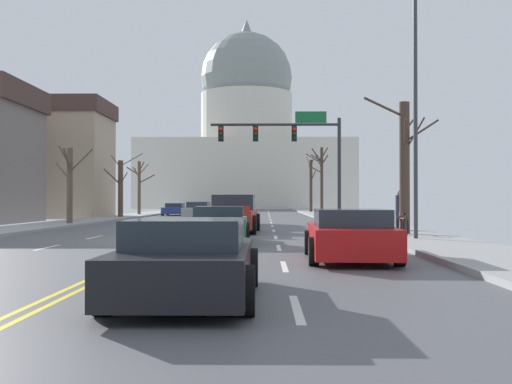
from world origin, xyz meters
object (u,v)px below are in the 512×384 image
(bicycle_parked, at_px, (403,225))
(sedan_oncoming_01, at_px, (175,210))
(sedan_near_03, at_px, (350,235))
(pickup_truck_near_01, at_px, (233,216))
(street_lamp_right, at_px, (408,89))
(sedan_near_00, at_px, (239,216))
(sedan_near_04, at_px, (188,261))
(sedan_oncoming_00, at_px, (198,211))
(pedestrian_00, at_px, (399,208))
(signal_gantry, at_px, (292,142))
(sedan_near_02, at_px, (220,225))

(bicycle_parked, bearing_deg, sedan_oncoming_01, 111.54)
(sedan_near_03, bearing_deg, sedan_oncoming_01, 103.72)
(pickup_truck_near_01, distance_m, sedan_near_03, 13.22)
(street_lamp_right, bearing_deg, pickup_truck_near_01, 133.65)
(pickup_truck_near_01, relative_size, sedan_oncoming_01, 1.24)
(sedan_near_00, distance_m, sedan_near_04, 25.23)
(pickup_truck_near_01, xyz_separation_m, sedan_near_04, (0.31, -18.69, -0.19))
(street_lamp_right, relative_size, sedan_oncoming_00, 1.91)
(pedestrian_00, bearing_deg, sedan_oncoming_00, 117.78)
(signal_gantry, bearing_deg, sedan_near_03, -89.09)
(sedan_near_02, height_order, sedan_near_04, sedan_near_02)
(pedestrian_00, bearing_deg, sedan_near_00, 132.65)
(sedan_near_02, distance_m, sedan_oncoming_00, 26.53)
(sedan_near_03, xyz_separation_m, bicycle_parked, (3.13, 8.39, -0.10))
(sedan_oncoming_00, distance_m, pedestrian_00, 23.22)
(sedan_oncoming_01, xyz_separation_m, bicycle_parked, (13.59, -34.44, -0.06))
(sedan_oncoming_00, height_order, sedan_oncoming_01, sedan_oncoming_00)
(signal_gantry, relative_size, sedan_near_02, 1.73)
(pedestrian_00, bearing_deg, street_lamp_right, -99.05)
(sedan_near_03, height_order, sedan_near_04, sedan_near_03)
(sedan_near_00, relative_size, sedan_near_02, 1.00)
(street_lamp_right, xyz_separation_m, sedan_near_03, (-2.84, -6.14, -4.63))
(sedan_near_03, bearing_deg, signal_gantry, 90.91)
(signal_gantry, distance_m, pedestrian_00, 12.40)
(sedan_near_03, xyz_separation_m, sedan_oncoming_01, (-10.46, 42.82, -0.05))
(sedan_oncoming_01, bearing_deg, bicycle_parked, -68.46)
(street_lamp_right, relative_size, pedestrian_00, 5.06)
(pickup_truck_near_01, bearing_deg, pedestrian_00, -9.70)
(street_lamp_right, height_order, pickup_truck_near_01, street_lamp_right)
(sedan_near_00, relative_size, pickup_truck_near_01, 0.82)
(sedan_oncoming_00, bearing_deg, pedestrian_00, -62.22)
(pickup_truck_near_01, bearing_deg, sedan_oncoming_01, 103.09)
(signal_gantry, distance_m, sedan_near_04, 29.00)
(sedan_near_04, relative_size, sedan_oncoming_01, 0.95)
(sedan_near_04, distance_m, sedan_oncoming_01, 49.30)
(pedestrian_00, bearing_deg, sedan_near_04, -111.45)
(sedan_near_03, relative_size, bicycle_parked, 2.64)
(signal_gantry, xyz_separation_m, sedan_oncoming_01, (-10.10, 20.23, -4.41))
(sedan_oncoming_00, bearing_deg, sedan_near_00, -73.99)
(bicycle_parked, bearing_deg, street_lamp_right, -97.29)
(signal_gantry, distance_m, sedan_near_00, 6.30)
(sedan_oncoming_00, bearing_deg, sedan_near_03, -77.49)
(signal_gantry, xyz_separation_m, sedan_near_02, (-3.18, -16.81, -4.36))
(signal_gantry, bearing_deg, bicycle_parked, -76.20)
(sedan_oncoming_00, relative_size, pedestrian_00, 2.65)
(pedestrian_00, bearing_deg, sedan_oncoming_01, 114.35)
(pedestrian_00, bearing_deg, signal_gantry, 110.16)
(sedan_near_02, distance_m, bicycle_parked, 7.16)
(pickup_truck_near_01, distance_m, pedestrian_00, 7.28)
(signal_gantry, relative_size, pickup_truck_near_01, 1.42)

